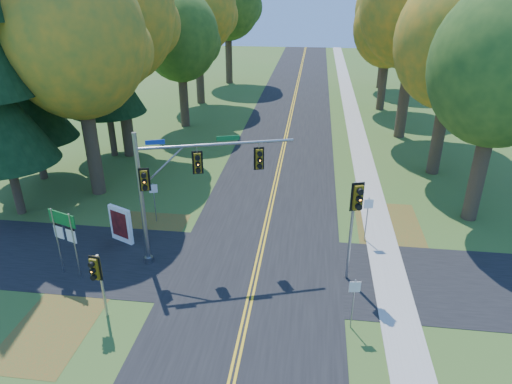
# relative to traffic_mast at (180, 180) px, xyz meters

# --- Properties ---
(ground) EXTENTS (160.00, 160.00, 0.00)m
(ground) POSITION_rel_traffic_mast_xyz_m (3.58, -2.50, -4.23)
(ground) COLOR #385F21
(ground) RESTS_ON ground
(road_main) EXTENTS (8.00, 160.00, 0.02)m
(road_main) POSITION_rel_traffic_mast_xyz_m (3.58, -2.50, -4.22)
(road_main) COLOR black
(road_main) RESTS_ON ground
(road_cross) EXTENTS (60.00, 6.00, 0.02)m
(road_cross) POSITION_rel_traffic_mast_xyz_m (3.58, -0.50, -4.22)
(road_cross) COLOR black
(road_cross) RESTS_ON ground
(centerline_left) EXTENTS (0.10, 160.00, 0.01)m
(centerline_left) POSITION_rel_traffic_mast_xyz_m (3.48, -2.50, -4.21)
(centerline_left) COLOR gold
(centerline_left) RESTS_ON road_main
(centerline_right) EXTENTS (0.10, 160.00, 0.01)m
(centerline_right) POSITION_rel_traffic_mast_xyz_m (3.68, -2.50, -4.21)
(centerline_right) COLOR gold
(centerline_right) RESTS_ON road_main
(sidewalk_east) EXTENTS (1.60, 160.00, 0.06)m
(sidewalk_east) POSITION_rel_traffic_mast_xyz_m (9.78, -2.50, -4.20)
(sidewalk_east) COLOR #9E998E
(sidewalk_east) RESTS_ON ground
(leaf_patch_w_near) EXTENTS (4.00, 6.00, 0.00)m
(leaf_patch_w_near) POSITION_rel_traffic_mast_xyz_m (-2.92, 1.50, -4.23)
(leaf_patch_w_near) COLOR brown
(leaf_patch_w_near) RESTS_ON ground
(leaf_patch_e) EXTENTS (3.50, 8.00, 0.00)m
(leaf_patch_e) POSITION_rel_traffic_mast_xyz_m (10.38, 3.50, -4.23)
(leaf_patch_e) COLOR brown
(leaf_patch_e) RESTS_ON ground
(leaf_patch_w_far) EXTENTS (3.00, 5.00, 0.00)m
(leaf_patch_w_far) POSITION_rel_traffic_mast_xyz_m (-3.92, -5.50, -4.23)
(leaf_patch_w_far) COLOR brown
(leaf_patch_w_far) RESTS_ON ground
(tree_w_a) EXTENTS (8.00, 8.00, 14.15)m
(tree_w_a) POSITION_rel_traffic_mast_xyz_m (-7.55, 6.88, 5.25)
(tree_w_a) COLOR #38281C
(tree_w_a) RESTS_ON ground
(tree_e_a) EXTENTS (7.20, 7.20, 12.73)m
(tree_e_a) POSITION_rel_traffic_mast_xyz_m (15.15, 6.27, 4.30)
(tree_e_a) COLOR #38281C
(tree_e_a) RESTS_ON ground
(tree_w_b) EXTENTS (8.60, 8.60, 15.38)m
(tree_w_b) POSITION_rel_traffic_mast_xyz_m (-8.14, 13.78, 6.13)
(tree_w_b) COLOR #38281C
(tree_w_b) RESTS_ON ground
(tree_e_b) EXTENTS (7.60, 7.60, 13.33)m
(tree_e_b) POSITION_rel_traffic_mast_xyz_m (14.55, 13.07, 4.66)
(tree_e_b) COLOR #38281C
(tree_e_b) RESTS_ON ground
(tree_w_c) EXTENTS (6.80, 6.80, 11.91)m
(tree_w_c) POSITION_rel_traffic_mast_xyz_m (-5.96, 21.97, 3.71)
(tree_w_c) COLOR #38281C
(tree_w_c) RESTS_ON ground
(tree_e_c) EXTENTS (8.80, 8.80, 15.79)m
(tree_e_c) POSITION_rel_traffic_mast_xyz_m (13.46, 21.19, 6.43)
(tree_e_c) COLOR #38281C
(tree_e_c) RESTS_ON ground
(tree_w_d) EXTENTS (8.20, 8.20, 14.56)m
(tree_w_d) POSITION_rel_traffic_mast_xyz_m (-6.54, 30.68, 5.55)
(tree_w_d) COLOR #38281C
(tree_w_d) RESTS_ON ground
(tree_e_d) EXTENTS (7.00, 7.00, 12.32)m
(tree_e_d) POSITION_rel_traffic_mast_xyz_m (12.84, 30.37, 4.00)
(tree_e_d) COLOR #38281C
(tree_e_d) RESTS_ON ground
(tree_w_e) EXTENTS (8.40, 8.40, 14.97)m
(tree_w_e) POSITION_rel_traffic_mast_xyz_m (-5.34, 41.58, 5.84)
(tree_w_e) COLOR #38281C
(tree_w_e) RESTS_ON ground
(tree_e_e) EXTENTS (7.80, 7.80, 13.74)m
(tree_e_e) POSITION_rel_traffic_mast_xyz_m (14.05, 41.08, 4.96)
(tree_e_e) COLOR #38281C
(tree_e_e) RESTS_ON ground
(pine_b) EXTENTS (5.60, 5.60, 17.31)m
(pine_b) POSITION_rel_traffic_mast_xyz_m (-12.42, 8.50, 3.93)
(pine_b) COLOR #38281C
(pine_b) RESTS_ON ground
(pine_c) EXTENTS (5.60, 5.60, 20.56)m
(pine_c) POSITION_rel_traffic_mast_xyz_m (-9.42, 13.50, 5.46)
(pine_c) COLOR #38281C
(pine_c) RESTS_ON ground
(traffic_mast) EXTENTS (6.95, 2.58, 6.58)m
(traffic_mast) POSITION_rel_traffic_mast_xyz_m (0.00, 0.00, 0.00)
(traffic_mast) COLOR gray
(traffic_mast) RESTS_ON ground
(east_signal_pole) EXTENTS (0.55, 0.66, 4.94)m
(east_signal_pole) POSITION_rel_traffic_mast_xyz_m (7.85, -0.81, -0.49)
(east_signal_pole) COLOR #93959B
(east_signal_pole) RESTS_ON ground
(ped_signal_pole) EXTENTS (0.47, 0.55, 3.00)m
(ped_signal_pole) POSITION_rel_traffic_mast_xyz_m (-2.12, -4.69, -2.00)
(ped_signal_pole) COLOR #999BA2
(ped_signal_pole) RESTS_ON ground
(route_sign_cluster) EXTENTS (1.48, 0.59, 3.36)m
(route_sign_cluster) POSITION_rel_traffic_mast_xyz_m (-4.89, -1.98, -1.87)
(route_sign_cluster) COLOR gray
(route_sign_cluster) RESTS_ON ground
(info_kiosk) EXTENTS (1.38, 0.78, 1.98)m
(info_kiosk) POSITION_rel_traffic_mast_xyz_m (-3.73, 1.20, -3.25)
(info_kiosk) COLOR white
(info_kiosk) RESTS_ON ground
(reg_sign_e_north) EXTENTS (0.48, 0.12, 2.52)m
(reg_sign_e_north) POSITION_rel_traffic_mast_xyz_m (8.90, 2.88, -2.51)
(reg_sign_e_north) COLOR gray
(reg_sign_e_north) RESTS_ON ground
(reg_sign_e_south) EXTENTS (0.44, 0.09, 2.28)m
(reg_sign_e_south) POSITION_rel_traffic_mast_xyz_m (7.78, -3.94, -2.67)
(reg_sign_e_south) COLOR gray
(reg_sign_e_south) RESTS_ON ground
(reg_sign_w) EXTENTS (0.44, 0.18, 2.38)m
(reg_sign_w) POSITION_rel_traffic_mast_xyz_m (-2.67, 3.49, -2.60)
(reg_sign_w) COLOR gray
(reg_sign_w) RESTS_ON ground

